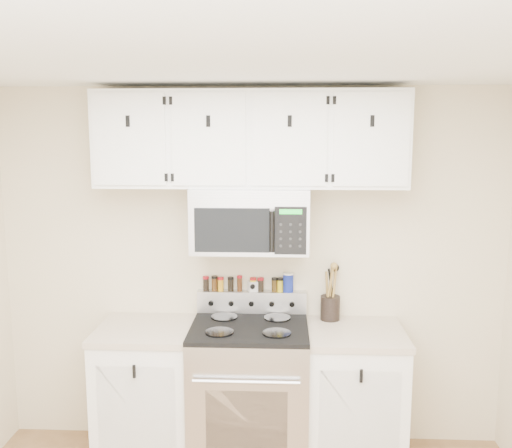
% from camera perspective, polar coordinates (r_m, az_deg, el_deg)
% --- Properties ---
extents(back_wall, '(3.50, 0.01, 2.50)m').
position_cam_1_polar(back_wall, '(3.99, -0.41, -4.52)').
color(back_wall, beige).
rests_on(back_wall, floor).
extents(ceiling, '(3.50, 3.50, 0.01)m').
position_cam_1_polar(ceiling, '(2.16, -3.07, 17.18)').
color(ceiling, white).
rests_on(ceiling, back_wall).
extents(range, '(0.76, 0.65, 1.10)m').
position_cam_1_polar(range, '(3.95, -0.65, -16.46)').
color(range, '#B7B7BA').
rests_on(range, floor).
extents(base_cabinet_left, '(0.64, 0.62, 0.92)m').
position_cam_1_polar(base_cabinet_left, '(4.07, -10.77, -16.18)').
color(base_cabinet_left, white).
rests_on(base_cabinet_left, floor).
extents(base_cabinet_right, '(0.64, 0.62, 0.92)m').
position_cam_1_polar(base_cabinet_right, '(4.00, 9.72, -16.63)').
color(base_cabinet_right, white).
rests_on(base_cabinet_right, floor).
extents(microwave, '(0.76, 0.44, 0.42)m').
position_cam_1_polar(microwave, '(3.73, -0.56, 0.46)').
color(microwave, '#9E9EA3').
rests_on(microwave, back_wall).
extents(upper_cabinets, '(2.00, 0.35, 0.62)m').
position_cam_1_polar(upper_cabinets, '(3.71, -0.56, 8.48)').
color(upper_cabinets, white).
rests_on(upper_cabinets, back_wall).
extents(utensil_crock, '(0.13, 0.13, 0.39)m').
position_cam_1_polar(utensil_crock, '(3.98, 7.43, -8.12)').
color(utensil_crock, black).
rests_on(utensil_crock, base_cabinet_right).
extents(kitchen_timer, '(0.08, 0.07, 0.07)m').
position_cam_1_polar(kitchen_timer, '(3.98, -0.34, -6.25)').
color(kitchen_timer, silver).
rests_on(kitchen_timer, range).
extents(salt_canister, '(0.07, 0.07, 0.13)m').
position_cam_1_polar(salt_canister, '(3.97, 3.24, -5.84)').
color(salt_canister, navy).
rests_on(salt_canister, range).
extents(spice_jar_0, '(0.04, 0.04, 0.10)m').
position_cam_1_polar(spice_jar_0, '(4.01, -5.03, -5.94)').
color(spice_jar_0, black).
rests_on(spice_jar_0, range).
extents(spice_jar_1, '(0.04, 0.04, 0.10)m').
position_cam_1_polar(spice_jar_1, '(4.00, -4.17, -5.94)').
color(spice_jar_1, '#41270F').
rests_on(spice_jar_1, range).
extents(spice_jar_2, '(0.04, 0.04, 0.10)m').
position_cam_1_polar(spice_jar_2, '(4.00, -3.55, -6.01)').
color(spice_jar_2, '#C99117').
rests_on(spice_jar_2, range).
extents(spice_jar_3, '(0.04, 0.04, 0.10)m').
position_cam_1_polar(spice_jar_3, '(3.99, -2.55, -6.01)').
color(spice_jar_3, black).
rests_on(spice_jar_3, range).
extents(spice_jar_4, '(0.04, 0.04, 0.11)m').
position_cam_1_polar(spice_jar_4, '(3.99, -1.65, -5.94)').
color(spice_jar_4, '#40230F').
rests_on(spice_jar_4, range).
extents(spice_jar_5, '(0.04, 0.04, 0.10)m').
position_cam_1_polar(spice_jar_5, '(3.98, -0.30, -6.06)').
color(spice_jar_5, yellow).
rests_on(spice_jar_5, range).
extents(spice_jar_6, '(0.04, 0.04, 0.10)m').
position_cam_1_polar(spice_jar_6, '(3.98, 0.46, -6.06)').
color(spice_jar_6, black).
rests_on(spice_jar_6, range).
extents(spice_jar_7, '(0.04, 0.04, 0.10)m').
position_cam_1_polar(spice_jar_7, '(3.98, 1.87, -6.07)').
color(spice_jar_7, '#3C2B0E').
rests_on(spice_jar_7, range).
extents(spice_jar_8, '(0.04, 0.04, 0.10)m').
position_cam_1_polar(spice_jar_8, '(3.98, 2.43, -6.08)').
color(spice_jar_8, gold).
rests_on(spice_jar_8, range).
extents(spice_jar_9, '(0.04, 0.04, 0.10)m').
position_cam_1_polar(spice_jar_9, '(3.98, 3.04, -6.08)').
color(spice_jar_9, '#41300F').
rests_on(spice_jar_9, range).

